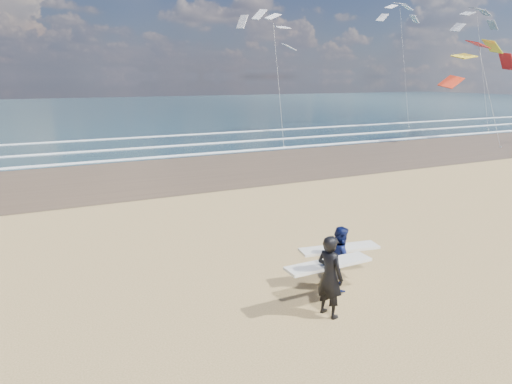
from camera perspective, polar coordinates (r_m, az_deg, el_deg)
wet_sand_strip at (r=36.68m, az=18.01°, el=5.01°), size 220.00×12.00×0.01m
ocean at (r=84.20m, az=-8.39°, el=10.37°), size 220.00×100.00×0.02m
foam_breakers at (r=44.45m, az=9.03°, el=7.08°), size 220.00×11.70×0.05m
surfer_near at (r=10.82m, az=9.19°, el=-10.18°), size 2.21×1.03×1.97m
surfer_far at (r=12.29m, az=10.54°, el=-7.95°), size 2.26×1.30×1.69m
kite_0 at (r=43.09m, az=26.56°, el=13.55°), size 8.01×4.98×9.59m
kite_1 at (r=38.41m, az=2.66°, el=15.33°), size 5.58×4.71×11.36m
kite_2 at (r=55.59m, az=26.29°, el=15.14°), size 6.28×4.79×13.70m
kite_5 at (r=55.56m, az=17.94°, el=16.04°), size 5.60×4.72×14.52m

